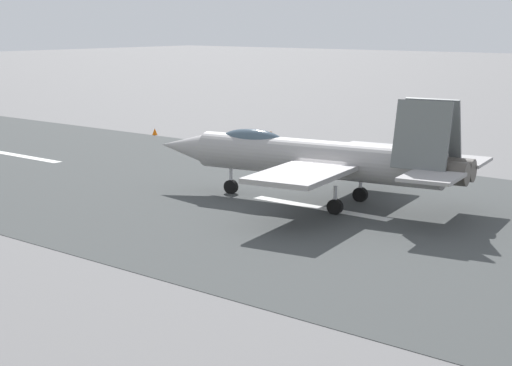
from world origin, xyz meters
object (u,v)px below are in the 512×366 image
Objects in this scene: marker_cone_mid at (343,154)px; marker_cone_far at (155,132)px; fighter_jet at (315,157)px; crew_person at (271,143)px.

marker_cone_far is (18.37, 0.00, 0.00)m from marker_cone_mid.
fighter_jet reaches higher than marker_cone_far.
fighter_jet is at bearing 152.99° from marker_cone_far.
fighter_jet is 15.45m from crew_person.
marker_cone_far is at bearing 0.00° from marker_cone_mid.
marker_cone_mid is (6.38, -12.62, -2.15)m from fighter_jet.
marker_cone_mid is (-4.72, -1.98, -0.57)m from crew_person.
crew_person is at bearing 22.79° from marker_cone_mid.
fighter_jet is 27.86m from marker_cone_far.
crew_person is (11.09, -10.64, -1.58)m from fighter_jet.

